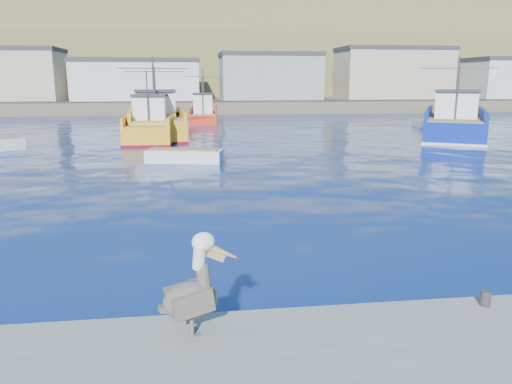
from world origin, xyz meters
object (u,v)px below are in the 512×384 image
trawler_blue (454,124)px  pelican (194,291)px  skiff_mid (185,157)px  skiff_far (424,124)px  trawler_yellow_a (154,127)px  boat_orange (204,114)px  trawler_yellow_b (155,123)px

trawler_blue → pelican: size_ratio=7.63×
skiff_mid → skiff_far: bearing=38.5°
skiff_mid → skiff_far: 30.63m
trawler_blue → pelican: trawler_blue is taller
trawler_yellow_a → pelican: bearing=-85.0°
boat_orange → skiff_mid: 27.04m
trawler_blue → skiff_far: trawler_blue is taller
trawler_yellow_b → skiff_mid: (2.52, -14.03, -0.81)m
trawler_blue → skiff_far: size_ratio=3.32×
trawler_yellow_a → skiff_mid: (2.51, -11.55, -0.69)m
trawler_blue → boat_orange: (-20.19, 17.00, -0.12)m
trawler_blue → skiff_far: 9.33m
trawler_yellow_a → pelican: size_ratio=6.07×
boat_orange → trawler_blue: bearing=-40.1°
trawler_yellow_b → pelican: 35.36m
trawler_blue → boat_orange: trawler_blue is taller
skiff_far → trawler_blue: bearing=-101.6°
boat_orange → skiff_far: bearing=-19.7°
boat_orange → pelican: boat_orange is taller
trawler_blue → boat_orange: 26.40m
trawler_yellow_a → trawler_blue: trawler_blue is taller
trawler_yellow_a → boat_orange: (4.42, 15.42, 0.01)m
boat_orange → pelican: bearing=-91.9°
trawler_yellow_a → trawler_yellow_b: (-0.01, 2.48, 0.12)m
trawler_yellow_a → pelican: 32.90m
trawler_yellow_b → skiff_mid: 14.27m
trawler_yellow_b → boat_orange: 13.68m
skiff_far → trawler_yellow_b: bearing=-169.2°
trawler_yellow_b → boat_orange: trawler_yellow_b is taller
skiff_mid → pelican: bearing=-89.1°
trawler_yellow_a → skiff_mid: trawler_yellow_a is taller
boat_orange → skiff_far: size_ratio=1.95×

